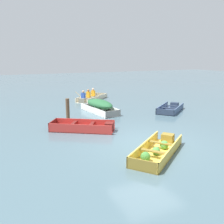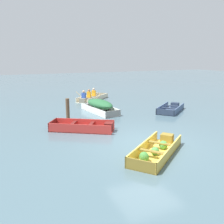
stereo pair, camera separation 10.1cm
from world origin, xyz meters
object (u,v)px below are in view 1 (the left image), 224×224
object	(u,v)px
skiff_slate_blue_mid_moored	(171,109)
skiff_red_far_moored	(85,127)
dinghy_yellow_foreground	(158,150)
rowboat_cream_with_crew	(91,98)
skiff_white_near_moored	(99,105)
mooring_post	(68,109)

from	to	relation	value
skiff_slate_blue_mid_moored	skiff_red_far_moored	xyz separation A→B (m)	(-6.17, -1.76, 0.02)
dinghy_yellow_foreground	rowboat_cream_with_crew	distance (m)	11.11
skiff_white_near_moored	skiff_red_far_moored	size ratio (longest dim) A/B	1.04
dinghy_yellow_foreground	skiff_red_far_moored	bearing A→B (deg)	110.70
rowboat_cream_with_crew	mooring_post	distance (m)	6.02
skiff_white_near_moored	mooring_post	size ratio (longest dim) A/B	2.65
skiff_red_far_moored	rowboat_cream_with_crew	world-z (taller)	rowboat_cream_with_crew
skiff_white_near_moored	rowboat_cream_with_crew	world-z (taller)	rowboat_cream_with_crew
dinghy_yellow_foreground	skiff_red_far_moored	distance (m)	3.96
skiff_red_far_moored	rowboat_cream_with_crew	distance (m)	7.86
rowboat_cream_with_crew	mooring_post	size ratio (longest dim) A/B	2.67
rowboat_cream_with_crew	mooring_post	bearing A→B (deg)	-121.40
skiff_white_near_moored	rowboat_cream_with_crew	bearing A→B (deg)	77.29
skiff_slate_blue_mid_moored	rowboat_cream_with_crew	bearing A→B (deg)	120.51
dinghy_yellow_foreground	mooring_post	bearing A→B (deg)	105.51
rowboat_cream_with_crew	mooring_post	world-z (taller)	mooring_post
skiff_slate_blue_mid_moored	rowboat_cream_with_crew	size ratio (longest dim) A/B	0.87
skiff_slate_blue_mid_moored	rowboat_cream_with_crew	xyz separation A→B (m)	(-3.27, 5.55, 0.08)
skiff_slate_blue_mid_moored	rowboat_cream_with_crew	world-z (taller)	rowboat_cream_with_crew
dinghy_yellow_foreground	skiff_white_near_moored	distance (m)	6.92
dinghy_yellow_foreground	skiff_red_far_moored	world-z (taller)	skiff_red_far_moored
skiff_white_near_moored	skiff_slate_blue_mid_moored	size ratio (longest dim) A/B	1.15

